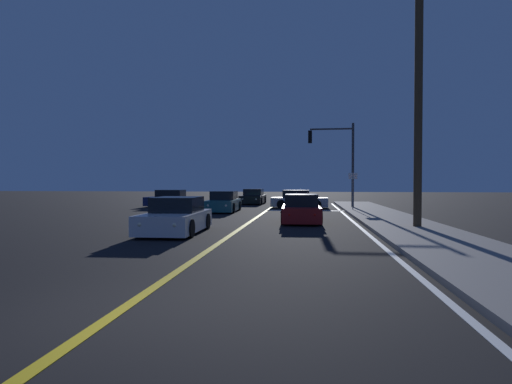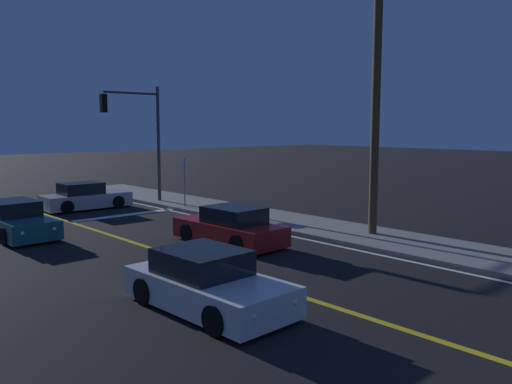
% 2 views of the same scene
% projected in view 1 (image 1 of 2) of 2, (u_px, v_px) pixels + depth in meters
% --- Properties ---
extents(ground_plane, '(160.00, 160.00, 0.00)m').
position_uv_depth(ground_plane, '(114.00, 315.00, 5.69)').
color(ground_plane, black).
extents(sidewalk_right, '(3.20, 42.19, 0.15)m').
position_uv_depth(sidewalk_right, '(407.00, 227.00, 16.46)').
color(sidewalk_right, gray).
rests_on(sidewalk_right, ground).
extents(lane_line_center, '(0.20, 39.85, 0.01)m').
position_uv_depth(lane_line_center, '(244.00, 226.00, 17.31)').
color(lane_line_center, gold).
rests_on(lane_line_center, ground).
extents(lane_line_edge_right, '(0.16, 39.85, 0.01)m').
position_uv_depth(lane_line_edge_right, '(361.00, 228.00, 16.69)').
color(lane_line_edge_right, white).
rests_on(lane_line_edge_right, ground).
extents(stop_bar, '(5.17, 0.50, 0.01)m').
position_uv_depth(stop_bar, '(305.00, 211.00, 27.12)').
color(stop_bar, white).
rests_on(stop_bar, ground).
extents(car_side_waiting_teal, '(1.96, 4.39, 1.34)m').
position_uv_depth(car_side_waiting_teal, '(224.00, 203.00, 26.28)').
color(car_side_waiting_teal, '#195960').
rests_on(car_side_waiting_teal, ground).
extents(car_distant_tail_white, '(2.08, 4.24, 1.34)m').
position_uv_depth(car_distant_tail_white, '(176.00, 217.00, 15.13)').
color(car_distant_tail_white, silver).
rests_on(car_distant_tail_white, ground).
extents(car_lead_oncoming_red, '(1.96, 4.38, 1.34)m').
position_uv_depth(car_lead_oncoming_red, '(301.00, 210.00, 19.25)').
color(car_lead_oncoming_red, maroon).
rests_on(car_lead_oncoming_red, ground).
extents(car_parked_curb_navy, '(4.38, 1.95, 1.34)m').
position_uv_depth(car_parked_curb_navy, '(173.00, 199.00, 31.42)').
color(car_parked_curb_navy, navy).
rests_on(car_parked_curb_navy, ground).
extents(car_following_oncoming_black, '(1.99, 4.58, 1.34)m').
position_uv_depth(car_following_oncoming_black, '(253.00, 197.00, 35.94)').
color(car_following_oncoming_black, black).
rests_on(car_following_oncoming_black, ground).
extents(car_far_approaching_silver, '(4.28, 1.92, 1.34)m').
position_uv_depth(car_far_approaching_silver, '(299.00, 200.00, 30.13)').
color(car_far_approaching_silver, '#B2B5BA').
rests_on(car_far_approaching_silver, ground).
extents(traffic_signal_near_right, '(3.29, 0.28, 6.18)m').
position_uv_depth(traffic_signal_near_right, '(337.00, 153.00, 29.03)').
color(traffic_signal_near_right, '#38383D').
rests_on(traffic_signal_near_right, ground).
extents(utility_pole_right, '(1.69, 0.31, 11.31)m').
position_uv_depth(utility_pole_right, '(419.00, 83.00, 15.89)').
color(utility_pole_right, '#4C3823').
rests_on(utility_pole_right, ground).
extents(street_sign_corner, '(0.56, 0.06, 2.57)m').
position_uv_depth(street_sign_corner, '(353.00, 185.00, 26.20)').
color(street_sign_corner, slate).
rests_on(street_sign_corner, ground).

